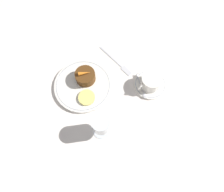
{
  "coord_description": "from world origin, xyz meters",
  "views": [
    {
      "loc": [
        0.09,
        0.33,
        0.83
      ],
      "look_at": [
        -0.08,
        0.07,
        0.04
      ],
      "focal_mm": 35.0,
      "sensor_mm": 36.0,
      "label": 1
    }
  ],
  "objects_px": {
    "coffee_cup": "(151,81)",
    "fork": "(119,63)",
    "dinner_plate": "(83,86)",
    "dessert_cake": "(85,76)",
    "wine_glass": "(101,125)"
  },
  "relations": [
    {
      "from": "coffee_cup",
      "to": "fork",
      "type": "xyz_separation_m",
      "value": [
        0.05,
        -0.16,
        -0.04
      ]
    },
    {
      "from": "dinner_plate",
      "to": "dessert_cake",
      "type": "xyz_separation_m",
      "value": [
        -0.03,
        -0.02,
        0.03
      ]
    },
    {
      "from": "coffee_cup",
      "to": "dessert_cake",
      "type": "bearing_deg",
      "value": -39.29
    },
    {
      "from": "coffee_cup",
      "to": "fork",
      "type": "distance_m",
      "value": 0.17
    },
    {
      "from": "fork",
      "to": "dessert_cake",
      "type": "height_order",
      "value": "dessert_cake"
    },
    {
      "from": "fork",
      "to": "dinner_plate",
      "type": "bearing_deg",
      "value": 1.99
    },
    {
      "from": "fork",
      "to": "coffee_cup",
      "type": "bearing_deg",
      "value": 106.86
    },
    {
      "from": "dessert_cake",
      "to": "wine_glass",
      "type": "bearing_deg",
      "value": 74.1
    },
    {
      "from": "wine_glass",
      "to": "coffee_cup",
      "type": "bearing_deg",
      "value": -169.95
    },
    {
      "from": "wine_glass",
      "to": "dessert_cake",
      "type": "bearing_deg",
      "value": -105.9
    },
    {
      "from": "coffee_cup",
      "to": "dessert_cake",
      "type": "height_order",
      "value": "coffee_cup"
    },
    {
      "from": "dinner_plate",
      "to": "fork",
      "type": "height_order",
      "value": "dinner_plate"
    },
    {
      "from": "fork",
      "to": "dessert_cake",
      "type": "xyz_separation_m",
      "value": [
        0.16,
        -0.01,
        0.03
      ]
    },
    {
      "from": "wine_glass",
      "to": "dinner_plate",
      "type": "bearing_deg",
      "value": -100.32
    },
    {
      "from": "dinner_plate",
      "to": "fork",
      "type": "bearing_deg",
      "value": -178.01
    }
  ]
}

